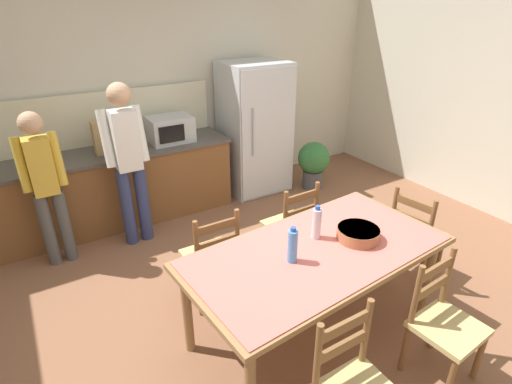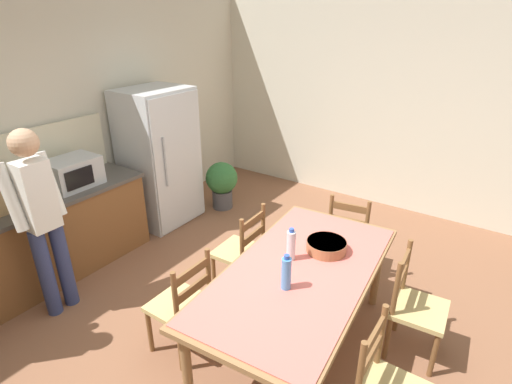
% 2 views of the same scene
% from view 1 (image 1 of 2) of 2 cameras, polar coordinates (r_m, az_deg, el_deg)
% --- Properties ---
extents(ground_plane, '(8.32, 8.32, 0.00)m').
position_cam_1_polar(ground_plane, '(3.62, 2.78, -16.02)').
color(ground_plane, brown).
extents(wall_back, '(6.52, 0.12, 2.90)m').
position_cam_1_polar(wall_back, '(5.20, -13.99, 14.42)').
color(wall_back, beige).
rests_on(wall_back, ground).
extents(kitchen_counter, '(2.88, 0.66, 0.88)m').
position_cam_1_polar(kitchen_counter, '(4.91, -20.25, 0.49)').
color(kitchen_counter, brown).
rests_on(kitchen_counter, ground).
extents(counter_splashback, '(2.84, 0.03, 0.60)m').
position_cam_1_polar(counter_splashback, '(4.96, -22.35, 9.55)').
color(counter_splashback, beige).
rests_on(counter_splashback, kitchen_counter).
extents(refrigerator, '(0.82, 0.73, 1.72)m').
position_cam_1_polar(refrigerator, '(5.38, -0.17, 9.03)').
color(refrigerator, silver).
rests_on(refrigerator, ground).
extents(microwave, '(0.50, 0.39, 0.30)m').
position_cam_1_polar(microwave, '(4.87, -12.18, 8.78)').
color(microwave, '#B2B7BC').
rests_on(microwave, kitchen_counter).
extents(paper_bag, '(0.24, 0.16, 0.36)m').
position_cam_1_polar(paper_bag, '(4.68, -20.80, 7.34)').
color(paper_bag, tan).
rests_on(paper_bag, kitchen_counter).
extents(dining_table, '(2.03, 1.15, 0.78)m').
position_cam_1_polar(dining_table, '(3.00, 8.69, -9.28)').
color(dining_table, olive).
rests_on(dining_table, ground).
extents(bottle_near_centre, '(0.07, 0.07, 0.27)m').
position_cam_1_polar(bottle_near_centre, '(2.75, 5.24, -7.64)').
color(bottle_near_centre, '#4C8ED6').
rests_on(bottle_near_centre, dining_table).
extents(bottle_off_centre, '(0.07, 0.07, 0.27)m').
position_cam_1_polar(bottle_off_centre, '(3.03, 8.65, -4.42)').
color(bottle_off_centre, silver).
rests_on(bottle_off_centre, dining_table).
extents(serving_bowl, '(0.32, 0.32, 0.09)m').
position_cam_1_polar(serving_bowl, '(3.11, 14.40, -5.68)').
color(serving_bowl, '#9E6642').
rests_on(serving_bowl, dining_table).
extents(chair_head_end, '(0.46, 0.48, 0.91)m').
position_cam_1_polar(chair_head_end, '(4.01, 21.78, -5.67)').
color(chair_head_end, brown).
rests_on(chair_head_end, ground).
extents(chair_side_far_left, '(0.42, 0.40, 0.91)m').
position_cam_1_polar(chair_side_far_left, '(3.45, -6.34, -9.21)').
color(chair_side_far_left, brown).
rests_on(chair_side_far_left, ground).
extents(chair_side_near_right, '(0.45, 0.43, 0.91)m').
position_cam_1_polar(chair_side_near_right, '(3.11, 25.21, -16.59)').
color(chair_side_near_right, brown).
rests_on(chair_side_near_right, ground).
extents(chair_side_far_right, '(0.43, 0.41, 0.91)m').
position_cam_1_polar(chair_side_far_right, '(3.88, 5.05, -4.84)').
color(chair_side_far_right, brown).
rests_on(chair_side_far_right, ground).
extents(person_at_sink, '(0.39, 0.27, 1.55)m').
position_cam_1_polar(person_at_sink, '(4.21, -27.90, 1.16)').
color(person_at_sink, '#4C4C4C').
rests_on(person_at_sink, ground).
extents(person_at_counter, '(0.43, 0.30, 1.72)m').
position_cam_1_polar(person_at_counter, '(4.25, -17.82, 4.67)').
color(person_at_counter, navy).
rests_on(person_at_counter, ground).
extents(potted_plant, '(0.44, 0.44, 0.67)m').
position_cam_1_polar(potted_plant, '(5.58, 8.22, 4.25)').
color(potted_plant, '#4C4C51').
rests_on(potted_plant, ground).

